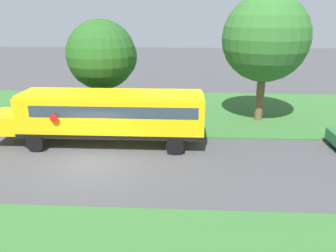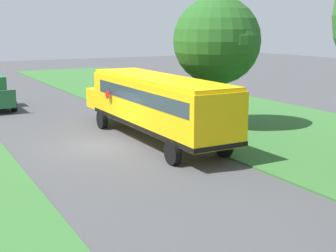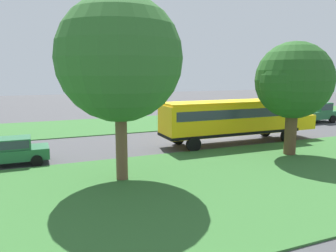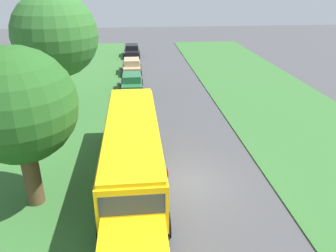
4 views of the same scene
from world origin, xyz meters
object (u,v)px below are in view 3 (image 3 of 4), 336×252
Objects in this scene: car_green_nearest at (9,150)px; oak_tree_beside_bus at (292,81)px; school_bus at (234,118)px; oak_tree_roadside_mid at (121,60)px; pickup_truck at (315,112)px.

oak_tree_beside_bus is (-4.39, -16.11, 3.78)m from car_green_nearest.
school_bus is 11.63m from oak_tree_roadside_mid.
school_bus is 15.09m from car_green_nearest.
pickup_truck is 0.76× the size of oak_tree_beside_bus.
oak_tree_beside_bus reaches higher than school_bus.
school_bus is at bearing 13.40° from oak_tree_beside_bus.
oak_tree_beside_bus is at bearing -105.24° from car_green_nearest.
oak_tree_roadside_mid is (-5.01, -5.32, 4.89)m from car_green_nearest.
school_bus is at bearing -62.45° from oak_tree_roadside_mid.
school_bus is 1.42× the size of oak_tree_roadside_mid.
pickup_truck is 26.10m from oak_tree_roadside_mid.
school_bus is 1.75× the size of oak_tree_beside_bus.
oak_tree_roadside_mid is at bearing -133.29° from car_green_nearest.
school_bus is 2.30× the size of pickup_truck.
oak_tree_roadside_mid is (-0.62, 10.79, 1.11)m from oak_tree_beside_bus.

